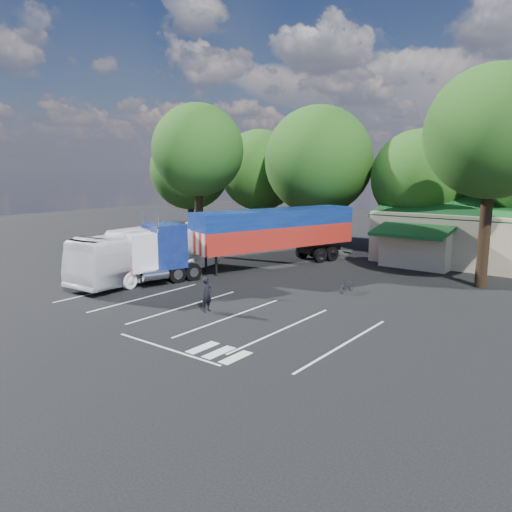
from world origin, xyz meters
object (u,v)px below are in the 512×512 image
Objects in this scene: semi_truck at (245,235)px; silver_sedan at (420,255)px; tour_bus at (152,253)px; bicycle at (347,286)px; woman at (207,295)px.

semi_truck is 5.15× the size of silver_sedan.
bicycle is at bearing 15.55° from tour_bus.
semi_truck is at bearing 57.26° from tour_bus.
tour_bus is at bearing -101.23° from semi_truck.
woman reaches higher than bicycle.
bicycle is 11.87m from silver_sedan.
woman is 0.15× the size of tour_bus.
semi_truck is 14.03m from silver_sedan.
bicycle is at bearing 164.57° from silver_sedan.
semi_truck reaches higher than woman.
silver_sedan is (9.33, 10.31, -1.87)m from semi_truck.
tour_bus reaches higher than bicycle.
tour_bus is (-8.60, 3.79, 0.81)m from woman.
woman is at bearing -115.37° from bicycle.
woman reaches higher than silver_sedan.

